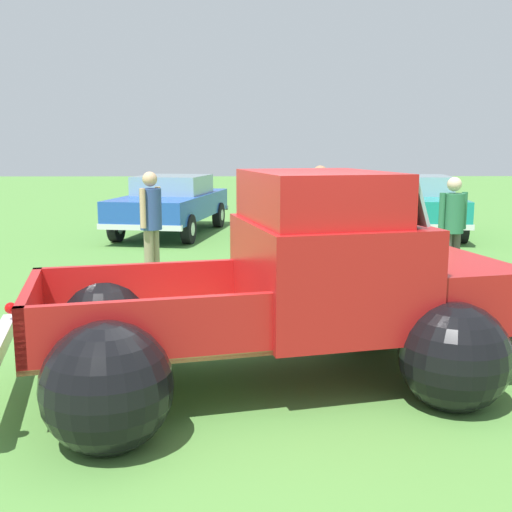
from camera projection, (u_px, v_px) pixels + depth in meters
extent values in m
plane|color=#548C3D|center=(258.00, 382.00, 5.71)|extent=(80.00, 80.00, 0.00)
cylinder|color=black|center=(366.00, 308.00, 6.83)|extent=(0.79, 0.39, 0.76)
cylinder|color=silver|center=(366.00, 308.00, 6.83)|extent=(0.39, 0.31, 0.34)
cylinder|color=black|center=(452.00, 360.00, 5.17)|extent=(0.79, 0.39, 0.76)
cylinder|color=silver|center=(452.00, 360.00, 5.17)|extent=(0.39, 0.31, 0.34)
cylinder|color=black|center=(105.00, 326.00, 6.15)|extent=(0.79, 0.39, 0.76)
cylinder|color=silver|center=(105.00, 326.00, 6.15)|extent=(0.39, 0.31, 0.34)
cylinder|color=black|center=(107.00, 393.00, 4.49)|extent=(0.79, 0.39, 0.76)
cylinder|color=silver|center=(107.00, 393.00, 4.49)|extent=(0.39, 0.31, 0.34)
sphere|color=black|center=(104.00, 319.00, 6.19)|extent=(1.16, 1.16, 0.96)
sphere|color=black|center=(107.00, 387.00, 4.43)|extent=(1.16, 1.16, 0.96)
cube|color=olive|center=(152.00, 333.00, 5.39)|extent=(2.35, 1.97, 0.04)
cube|color=red|center=(145.00, 289.00, 6.05)|extent=(2.01, 0.55, 0.50)
cube|color=red|center=(160.00, 331.00, 4.65)|extent=(2.01, 0.55, 0.50)
cube|color=red|center=(262.00, 300.00, 5.59)|extent=(0.43, 1.52, 0.50)
cube|color=red|center=(31.00, 315.00, 5.11)|extent=(0.43, 1.52, 0.50)
cube|color=red|center=(326.00, 273.00, 5.70)|extent=(1.80, 1.99, 0.95)
cube|color=red|center=(317.00, 197.00, 5.55)|extent=(1.48, 1.76, 0.45)
cube|color=#8CADB7|center=(384.00, 197.00, 5.71)|extent=(0.48, 1.45, 0.38)
cube|color=red|center=(428.00, 287.00, 5.99)|extent=(1.59, 1.87, 0.55)
sphere|color=black|center=(365.00, 304.00, 6.85)|extent=(1.11, 1.11, 0.92)
sphere|color=black|center=(454.00, 357.00, 5.13)|extent=(1.11, 1.11, 0.92)
cube|color=silver|center=(476.00, 317.00, 6.17)|extent=(0.58, 1.95, 0.14)
sphere|color=red|center=(11.00, 308.00, 5.83)|extent=(0.13, 0.13, 0.11)
cylinder|color=black|center=(188.00, 229.00, 13.76)|extent=(0.32, 0.69, 0.66)
cylinder|color=silver|center=(188.00, 229.00, 13.76)|extent=(0.26, 0.33, 0.30)
cylinder|color=black|center=(116.00, 227.00, 14.04)|extent=(0.32, 0.69, 0.66)
cylinder|color=silver|center=(116.00, 227.00, 14.04)|extent=(0.26, 0.33, 0.30)
cylinder|color=black|center=(219.00, 215.00, 16.60)|extent=(0.32, 0.69, 0.66)
cylinder|color=silver|center=(219.00, 215.00, 16.60)|extent=(0.26, 0.33, 0.30)
cylinder|color=black|center=(158.00, 214.00, 16.89)|extent=(0.32, 0.69, 0.66)
cylinder|color=silver|center=(158.00, 214.00, 16.89)|extent=(0.26, 0.33, 0.30)
cube|color=blue|center=(171.00, 205.00, 15.26)|extent=(2.62, 4.83, 0.55)
cube|color=#8CADB7|center=(173.00, 185.00, 15.35)|extent=(1.90, 2.18, 0.45)
cube|color=silver|center=(196.00, 207.00, 17.49)|extent=(1.86, 0.44, 0.12)
cube|color=silver|center=(140.00, 227.00, 13.12)|extent=(1.86, 0.44, 0.12)
cylinder|color=black|center=(343.00, 229.00, 13.75)|extent=(0.24, 0.67, 0.66)
cylinder|color=silver|center=(343.00, 229.00, 13.75)|extent=(0.23, 0.31, 0.30)
cylinder|color=black|center=(264.00, 229.00, 13.83)|extent=(0.24, 0.67, 0.66)
cylinder|color=silver|center=(264.00, 229.00, 13.83)|extent=(0.23, 0.31, 0.30)
cylinder|color=black|center=(334.00, 216.00, 16.35)|extent=(0.24, 0.67, 0.66)
cylinder|color=silver|center=(334.00, 216.00, 16.35)|extent=(0.23, 0.31, 0.30)
cylinder|color=black|center=(268.00, 216.00, 16.43)|extent=(0.24, 0.67, 0.66)
cylinder|color=silver|center=(268.00, 216.00, 16.43)|extent=(0.23, 0.31, 0.30)
cube|color=silver|center=(302.00, 206.00, 15.02)|extent=(2.12, 4.24, 0.55)
cube|color=#8CADB7|center=(302.00, 185.00, 15.10)|extent=(1.73, 1.83, 0.45)
cube|color=silver|center=(300.00, 209.00, 17.06)|extent=(1.93, 0.22, 0.12)
cube|color=silver|center=(305.00, 228.00, 13.07)|extent=(1.93, 0.22, 0.12)
cylinder|color=black|center=(462.00, 228.00, 13.86)|extent=(0.28, 0.68, 0.66)
cylinder|color=silver|center=(462.00, 228.00, 13.86)|extent=(0.25, 0.32, 0.30)
cylinder|color=black|center=(386.00, 227.00, 14.04)|extent=(0.28, 0.68, 0.66)
cylinder|color=silver|center=(386.00, 227.00, 14.04)|extent=(0.25, 0.32, 0.30)
cylinder|color=black|center=(440.00, 215.00, 16.53)|extent=(0.28, 0.68, 0.66)
cylinder|color=silver|center=(440.00, 215.00, 16.53)|extent=(0.25, 0.32, 0.30)
cylinder|color=black|center=(376.00, 214.00, 16.72)|extent=(0.28, 0.68, 0.66)
cylinder|color=silver|center=(376.00, 214.00, 16.72)|extent=(0.25, 0.32, 0.30)
cube|color=teal|center=(416.00, 206.00, 15.22)|extent=(2.32, 4.46, 0.55)
cube|color=#8CADB7|center=(416.00, 185.00, 15.30)|extent=(1.77, 1.97, 0.45)
cube|color=silver|center=(405.00, 208.00, 17.31)|extent=(1.86, 0.33, 0.12)
cube|color=silver|center=(429.00, 227.00, 13.22)|extent=(1.86, 0.33, 0.12)
cylinder|color=#4C4742|center=(455.00, 258.00, 9.74)|extent=(0.20, 0.20, 0.82)
cylinder|color=#4C4742|center=(446.00, 259.00, 9.67)|extent=(0.20, 0.20, 0.82)
cylinder|color=#2D724C|center=(453.00, 213.00, 9.58)|extent=(0.45, 0.45, 0.61)
cylinder|color=#2D724C|center=(464.00, 211.00, 9.66)|extent=(0.12, 0.12, 0.58)
cylinder|color=#2D724C|center=(442.00, 212.00, 9.48)|extent=(0.12, 0.12, 0.58)
sphere|color=beige|center=(455.00, 184.00, 9.50)|extent=(0.29, 0.29, 0.22)
cylinder|color=#4C4742|center=(322.00, 253.00, 9.97)|extent=(0.21, 0.21, 0.90)
cylinder|color=#4C4742|center=(316.00, 254.00, 9.84)|extent=(0.21, 0.21, 0.90)
cylinder|color=gold|center=(320.00, 204.00, 9.77)|extent=(0.48, 0.48, 0.67)
cylinder|color=gold|center=(328.00, 201.00, 9.92)|extent=(0.13, 0.13, 0.64)
cylinder|color=gold|center=(312.00, 203.00, 9.60)|extent=(0.13, 0.13, 0.64)
sphere|color=#A87A56|center=(320.00, 173.00, 9.68)|extent=(0.34, 0.34, 0.24)
cylinder|color=gray|center=(149.00, 257.00, 9.73)|extent=(0.20, 0.20, 0.85)
cylinder|color=gray|center=(155.00, 255.00, 9.88)|extent=(0.20, 0.20, 0.85)
cylinder|color=#334C8C|center=(151.00, 209.00, 9.68)|extent=(0.45, 0.45, 0.64)
cylinder|color=#DBAD84|center=(143.00, 208.00, 9.47)|extent=(0.12, 0.12, 0.61)
cylinder|color=#DBAD84|center=(158.00, 206.00, 9.87)|extent=(0.12, 0.12, 0.61)
sphere|color=#DBAD84|center=(150.00, 179.00, 9.59)|extent=(0.30, 0.30, 0.23)
cube|color=black|center=(460.00, 311.00, 8.09)|extent=(0.36, 0.36, 0.03)
cone|color=orange|center=(461.00, 288.00, 8.03)|extent=(0.28, 0.28, 0.60)
cylinder|color=white|center=(462.00, 281.00, 8.02)|extent=(0.17, 0.17, 0.08)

